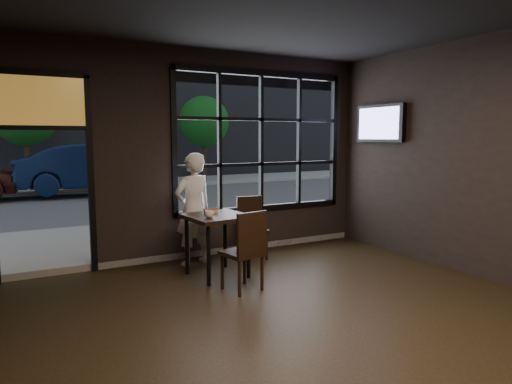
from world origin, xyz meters
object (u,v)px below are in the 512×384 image
man (193,209)px  navy_car (96,168)px  cafe_table (217,245)px  chair_near (242,250)px

man → navy_car: (0.12, 9.09, 0.06)m
cafe_table → navy_car: navy_car is taller
man → navy_car: navy_car is taller
chair_near → navy_car: (0.01, 10.46, 0.38)m
navy_car → chair_near: bearing=-172.3°
man → chair_near: bearing=81.7°
cafe_table → man: 0.81m
chair_near → man: man is taller
cafe_table → man: bearing=89.6°
cafe_table → chair_near: (0.04, -0.67, 0.08)m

